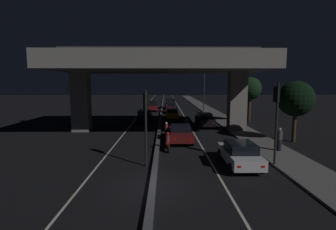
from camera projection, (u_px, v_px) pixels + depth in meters
The scene contains 22 objects.
ground_plane at pixel (153, 188), 12.74m from camera, with size 200.00×200.00×0.00m, color black.
lane_line_left_inner at pixel (142, 111), 47.44m from camera, with size 0.12×126.00×0.00m, color beige.
lane_line_right_inner at pixel (181, 111), 47.52m from camera, with size 0.12×126.00×0.00m, color beige.
median_divider at pixel (162, 110), 47.47m from camera, with size 0.32×126.00×0.24m, color #4C4C51.
sidewalk_right at pixel (217, 115), 40.63m from camera, with size 2.90×126.00×0.12m, color #5B5956.
elevated_overpass at pixel (159, 66), 27.06m from camera, with size 20.86×12.14×8.76m.
traffic_light_left_of_median at pixel (146, 115), 15.74m from camera, with size 0.30×0.49×4.64m.
traffic_light_right_of_median at pixel (276, 110), 15.79m from camera, with size 0.30×0.49×5.07m.
street_lamp at pixel (203, 84), 46.78m from camera, with size 2.13×0.32×8.40m.
car_white_lead at pixel (240, 153), 16.09m from camera, with size 1.97×4.59×1.48m.
car_dark_red_second at pixel (180, 133), 22.69m from camera, with size 2.05×4.73×1.45m.
car_black_third at pixel (205, 120), 30.41m from camera, with size 1.91×4.71×1.60m.
car_taxi_yellow_fourth at pixel (172, 113), 37.13m from camera, with size 1.87×4.65×1.45m.
car_dark_red_fifth at pixel (171, 108), 44.29m from camera, with size 1.97×4.22×1.56m.
car_grey_sixth at pixel (170, 104), 51.51m from camera, with size 2.19×4.51×1.94m.
car_black_lead_oncoming at pixel (145, 116), 34.10m from camera, with size 1.97×4.07×1.57m.
car_dark_red_second_oncoming at pixel (153, 106), 47.82m from camera, with size 2.09×4.72×1.76m.
motorcycle_red_filtering_near at pixel (168, 143), 19.68m from camera, with size 0.34×1.88×1.40m.
motorcycle_black_filtering_mid at pixel (166, 130), 25.18m from camera, with size 0.33×1.91×1.35m.
pedestrian_on_sidewalk at pixel (279, 139), 19.15m from camera, with size 0.40×0.40×1.70m.
roadside_tree_kerbside_near at pixel (296, 99), 22.24m from camera, with size 3.02×3.02×5.25m.
roadside_tree_kerbside_mid at pixel (250, 89), 33.44m from camera, with size 2.91×2.91×5.82m.
Camera 1 is at (0.59, -12.23, 5.05)m, focal length 28.00 mm.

